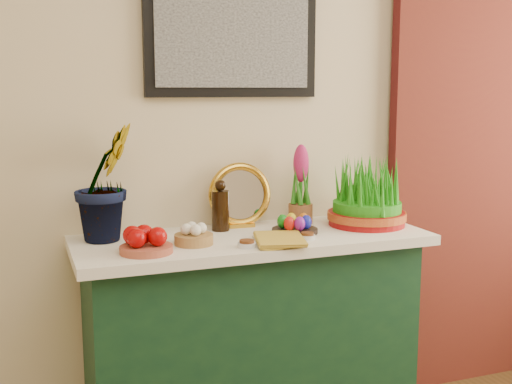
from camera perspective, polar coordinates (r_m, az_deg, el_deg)
sideboard at (r=2.70m, az=-0.38°, el=-13.48°), size 1.30×0.45×0.85m
tablecloth at (r=2.56m, az=-0.39°, el=-4.25°), size 1.40×0.55×0.04m
hyacinth_green at (r=2.49m, az=-13.27°, el=2.53°), size 0.39×0.37×0.60m
apple_bowl at (r=2.30m, az=-9.74°, el=-4.39°), size 0.24×0.24×0.10m
garlic_basket at (r=2.40m, az=-5.56°, el=-3.88°), size 0.18×0.18×0.08m
vinegar_cruet at (r=2.62m, az=-3.18°, el=-1.45°), size 0.07×0.07×0.21m
mirror at (r=2.69m, az=-1.44°, el=-0.33°), size 0.27×0.08×0.27m
book at (r=2.41m, az=0.00°, el=-4.24°), size 0.22×0.27×0.03m
spice_dish_left at (r=2.36m, az=-0.82°, el=-4.64°), size 0.07×0.07×0.03m
spice_dish_right at (r=2.49m, az=4.60°, el=-3.92°), size 0.06×0.06×0.03m
egg_plate at (r=2.59m, az=3.50°, el=-3.04°), size 0.25×0.25×0.08m
hyacinth_pink at (r=2.75m, az=4.00°, el=0.33°), size 0.10×0.10×0.34m
wheatgrass_sabzeh at (r=2.76m, az=9.85°, el=-0.47°), size 0.33×0.33×0.27m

